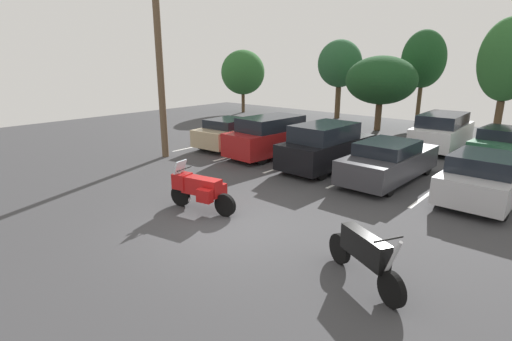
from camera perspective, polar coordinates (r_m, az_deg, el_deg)
ground at (r=10.54m, az=-4.48°, el=-8.40°), size 44.00×44.00×0.10m
motorcycle_touring at (r=11.49m, az=-8.24°, el=-2.59°), size 2.26×0.98×1.42m
motorcycle_second at (r=8.10m, az=15.45°, el=-11.59°), size 2.12×1.21×1.31m
parking_stripes at (r=16.53m, az=10.59°, el=0.61°), size 14.29×5.14×0.01m
car_tan at (r=19.78m, az=-3.38°, el=5.49°), size 2.10×4.32×1.45m
car_red at (r=17.98m, az=2.53°, el=4.99°), size 2.14×4.96×1.80m
car_black at (r=16.03m, az=10.12°, el=3.42°), size 2.02×4.57×1.82m
car_charcoal at (r=14.99m, az=18.67°, el=1.29°), size 1.92×4.89×1.47m
car_silver at (r=14.11m, az=30.26°, el=-0.85°), size 1.97×4.35×1.52m
car_far_white at (r=21.21m, az=25.34°, el=5.16°), size 2.00×4.70×1.75m
car_far_green at (r=20.16m, az=32.54°, el=3.19°), size 2.28×4.68×1.47m
utility_pole at (r=17.85m, az=-13.86°, el=16.17°), size 1.73×0.73×8.76m
tree_left at (r=29.08m, az=23.09°, el=14.59°), size 2.82×2.82×6.12m
tree_center_left at (r=32.76m, az=-1.91°, el=14.01°), size 3.50×3.50×4.98m
tree_right at (r=30.00m, az=12.04°, el=14.85°), size 3.15×3.15×5.61m
tree_center at (r=25.39m, az=17.66°, el=12.33°), size 4.20×4.20×4.47m
tree_center_right at (r=25.11m, az=32.64°, el=13.29°), size 2.88×2.88×6.38m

